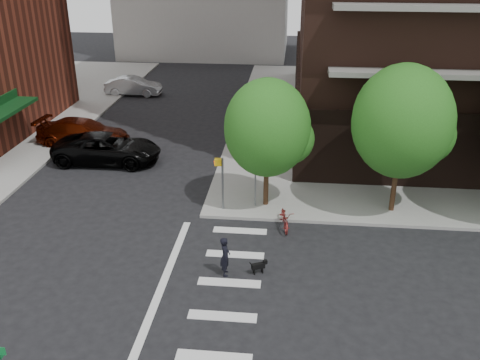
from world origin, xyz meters
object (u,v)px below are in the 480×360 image
parked_car_maroon (83,133)px  dog_walker (225,256)px  parked_car_silver (134,86)px  scooter (285,218)px  parked_car_black (107,149)px

parked_car_maroon → dog_walker: parked_car_maroon is taller
parked_car_silver → scooter: (13.18, -21.48, -0.27)m
parked_car_maroon → parked_car_silver: (-0.31, 12.15, -0.09)m
parked_car_black → parked_car_silver: 14.94m
parked_car_black → dog_walker: parked_car_black is taller
parked_car_silver → dog_walker: size_ratio=2.86×
parked_car_black → dog_walker: size_ratio=3.78×
scooter → dog_walker: dog_walker is taller
parked_car_silver → dog_walker: 27.68m
parked_car_black → parked_car_maroon: (-2.39, 2.54, -0.00)m
parked_car_black → parked_car_silver: parked_car_black is taller
dog_walker → scooter: bearing=-38.4°
scooter → dog_walker: bearing=-128.1°
parked_car_black → scooter: bearing=-123.2°
parked_car_silver → dog_walker: dog_walker is taller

